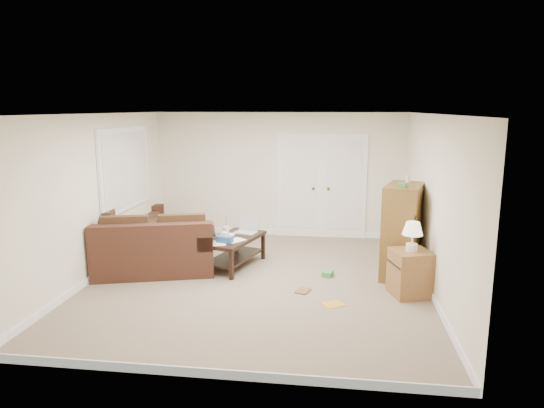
# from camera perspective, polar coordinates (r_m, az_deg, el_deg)

# --- Properties ---
(floor) EXTENTS (5.50, 5.50, 0.00)m
(floor) POSITION_cam_1_polar(r_m,az_deg,el_deg) (7.47, -1.68, -8.99)
(floor) COLOR gray
(floor) RESTS_ON ground
(ceiling) EXTENTS (5.00, 5.50, 0.02)m
(ceiling) POSITION_cam_1_polar(r_m,az_deg,el_deg) (7.01, -1.79, 10.56)
(ceiling) COLOR silver
(ceiling) RESTS_ON wall_back
(wall_left) EXTENTS (0.02, 5.50, 2.50)m
(wall_left) POSITION_cam_1_polar(r_m,az_deg,el_deg) (7.93, -19.88, 0.89)
(wall_left) COLOR white
(wall_left) RESTS_ON floor
(wall_right) EXTENTS (0.02, 5.50, 2.50)m
(wall_right) POSITION_cam_1_polar(r_m,az_deg,el_deg) (7.18, 18.38, -0.04)
(wall_right) COLOR white
(wall_right) RESTS_ON floor
(wall_back) EXTENTS (5.00, 0.02, 2.50)m
(wall_back) POSITION_cam_1_polar(r_m,az_deg,el_deg) (9.82, 0.84, 3.45)
(wall_back) COLOR white
(wall_back) RESTS_ON floor
(wall_front) EXTENTS (5.00, 0.02, 2.50)m
(wall_front) POSITION_cam_1_polar(r_m,az_deg,el_deg) (4.52, -7.35, -6.01)
(wall_front) COLOR white
(wall_front) RESTS_ON floor
(baseboards) EXTENTS (5.00, 5.50, 0.10)m
(baseboards) POSITION_cam_1_polar(r_m,az_deg,el_deg) (7.45, -1.68, -8.63)
(baseboards) COLOR silver
(baseboards) RESTS_ON floor
(french_doors) EXTENTS (1.80, 0.05, 2.13)m
(french_doors) POSITION_cam_1_polar(r_m,az_deg,el_deg) (9.76, 5.78, 2.06)
(french_doors) COLOR silver
(french_doors) RESTS_ON floor
(window_left) EXTENTS (0.05, 1.92, 1.42)m
(window_left) POSITION_cam_1_polar(r_m,az_deg,el_deg) (8.76, -16.82, 3.99)
(window_left) COLOR silver
(window_left) RESTS_ON wall_left
(sectional_sofa) EXTENTS (2.57, 2.96, 0.87)m
(sectional_sofa) POSITION_cam_1_polar(r_m,az_deg,el_deg) (8.62, -15.05, -4.23)
(sectional_sofa) COLOR #44261A
(sectional_sofa) RESTS_ON floor
(coffee_table) EXTENTS (0.94, 1.35, 0.84)m
(coffee_table) POSITION_cam_1_polar(r_m,az_deg,el_deg) (8.05, -4.40, -5.46)
(coffee_table) COLOR black
(coffee_table) RESTS_ON floor
(tv_armoire) EXTENTS (0.73, 1.01, 1.56)m
(tv_armoire) POSITION_cam_1_polar(r_m,az_deg,el_deg) (7.71, 15.06, -3.04)
(tv_armoire) COLOR brown
(tv_armoire) RESTS_ON floor
(side_cabinet) EXTENTS (0.62, 0.62, 1.05)m
(side_cabinet) POSITION_cam_1_polar(r_m,az_deg,el_deg) (7.06, 15.97, -7.39)
(side_cabinet) COLOR olive
(side_cabinet) RESTS_ON floor
(space_heater) EXTENTS (0.11, 0.10, 0.28)m
(space_heater) POSITION_cam_1_polar(r_m,az_deg,el_deg) (9.74, 13.60, -3.61)
(space_heater) COLOR silver
(space_heater) RESTS_ON floor
(floor_magazine) EXTENTS (0.35, 0.34, 0.01)m
(floor_magazine) POSITION_cam_1_polar(r_m,az_deg,el_deg) (6.67, 7.23, -11.62)
(floor_magazine) COLOR gold
(floor_magazine) RESTS_ON floor
(floor_greenbox) EXTENTS (0.19, 0.23, 0.08)m
(floor_greenbox) POSITION_cam_1_polar(r_m,az_deg,el_deg) (7.70, 6.55, -8.12)
(floor_greenbox) COLOR #3F8C45
(floor_greenbox) RESTS_ON floor
(floor_book) EXTENTS (0.24, 0.28, 0.02)m
(floor_book) POSITION_cam_1_polar(r_m,az_deg,el_deg) (7.09, 3.00, -10.06)
(floor_book) COLOR brown
(floor_book) RESTS_ON floor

